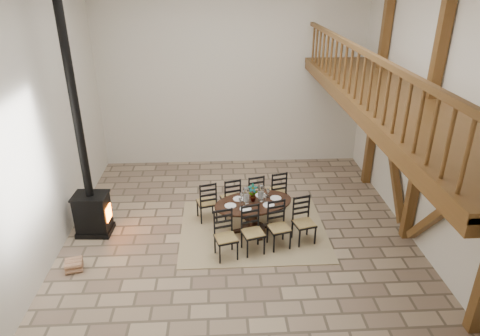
{
  "coord_description": "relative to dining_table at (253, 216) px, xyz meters",
  "views": [
    {
      "loc": [
        -0.39,
        -7.16,
        4.94
      ],
      "look_at": [
        0.03,
        0.4,
        1.44
      ],
      "focal_mm": 32.0,
      "sensor_mm": 36.0,
      "label": 1
    }
  ],
  "objects": [
    {
      "name": "ground",
      "position": [
        -0.3,
        -0.4,
        -0.35
      ],
      "size": [
        8.0,
        8.0,
        0.0
      ],
      "primitive_type": "plane",
      "color": "tan",
      "rests_on": "ground"
    },
    {
      "name": "room_shell",
      "position": [
        0.89,
        -0.4,
        2.67
      ],
      "size": [
        7.02,
        8.02,
        5.01
      ],
      "color": "beige",
      "rests_on": "ground"
    },
    {
      "name": "rug",
      "position": [
        0.0,
        -0.0,
        -0.34
      ],
      "size": [
        3.0,
        2.5,
        0.02
      ],
      "primitive_type": "cube",
      "color": "tan",
      "rests_on": "ground"
    },
    {
      "name": "dining_table",
      "position": [
        0.0,
        0.0,
        0.0
      ],
      "size": [
        2.41,
        2.27,
        1.04
      ],
      "rotation": [
        0.0,
        0.0,
        0.27
      ],
      "color": "black",
      "rests_on": "ground"
    },
    {
      "name": "wood_stove",
      "position": [
        -3.27,
        0.08,
        0.77
      ],
      "size": [
        0.72,
        0.57,
        5.0
      ],
      "rotation": [
        0.0,
        0.0,
        -0.06
      ],
      "color": "black",
      "rests_on": "ground"
    },
    {
      "name": "log_basket",
      "position": [
        -3.29,
        0.12,
        -0.16
      ],
      "size": [
        0.51,
        0.51,
        0.42
      ],
      "rotation": [
        0.0,
        0.0,
        0.42
      ],
      "color": "brown",
      "rests_on": "ground"
    },
    {
      "name": "log_stack",
      "position": [
        -3.35,
        -1.13,
        -0.24
      ],
      "size": [
        0.36,
        0.36,
        0.2
      ],
      "rotation": [
        0.0,
        0.0,
        0.22
      ],
      "color": "tan",
      "rests_on": "ground"
    }
  ]
}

